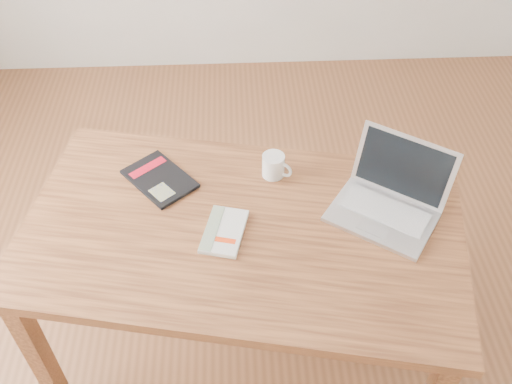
{
  "coord_description": "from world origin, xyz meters",
  "views": [
    {
      "loc": [
        -0.16,
        -1.45,
        2.17
      ],
      "look_at": [
        -0.09,
        -0.13,
        0.85
      ],
      "focal_mm": 40.0,
      "sensor_mm": 36.0,
      "label": 1
    }
  ],
  "objects_px": {
    "coffee_mug": "(274,165)",
    "white_guidebook": "(224,231)",
    "black_guidebook": "(160,179)",
    "laptop": "(389,199)",
    "desk": "(242,244)"
  },
  "relations": [
    {
      "from": "desk",
      "to": "laptop",
      "type": "relative_size",
      "value": 3.59
    },
    {
      "from": "white_guidebook",
      "to": "coffee_mug",
      "type": "bearing_deg",
      "value": 70.42
    },
    {
      "from": "white_guidebook",
      "to": "black_guidebook",
      "type": "xyz_separation_m",
      "value": [
        -0.23,
        0.26,
        -0.0
      ]
    },
    {
      "from": "white_guidebook",
      "to": "laptop",
      "type": "xyz_separation_m",
      "value": [
        0.56,
        0.08,
        0.04
      ]
    },
    {
      "from": "black_guidebook",
      "to": "laptop",
      "type": "relative_size",
      "value": 0.69
    },
    {
      "from": "desk",
      "to": "white_guidebook",
      "type": "distance_m",
      "value": 0.12
    },
    {
      "from": "coffee_mug",
      "to": "laptop",
      "type": "bearing_deg",
      "value": 7.65
    },
    {
      "from": "white_guidebook",
      "to": "coffee_mug",
      "type": "distance_m",
      "value": 0.33
    },
    {
      "from": "laptop",
      "to": "desk",
      "type": "bearing_deg",
      "value": -138.74
    },
    {
      "from": "laptop",
      "to": "white_guidebook",
      "type": "bearing_deg",
      "value": -136.84
    },
    {
      "from": "black_guidebook",
      "to": "desk",
      "type": "bearing_deg",
      "value": -79.45
    },
    {
      "from": "desk",
      "to": "laptop",
      "type": "bearing_deg",
      "value": 17.87
    },
    {
      "from": "laptop",
      "to": "coffee_mug",
      "type": "relative_size",
      "value": 4.15
    },
    {
      "from": "coffee_mug",
      "to": "desk",
      "type": "bearing_deg",
      "value": -82.22
    },
    {
      "from": "coffee_mug",
      "to": "white_guidebook",
      "type": "bearing_deg",
      "value": -89.46
    }
  ]
}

